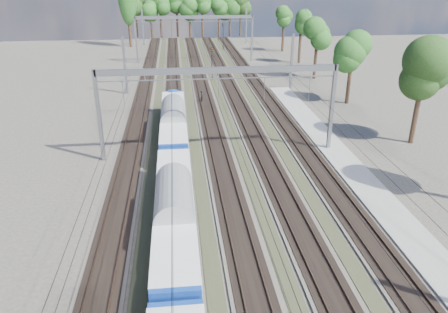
{
  "coord_description": "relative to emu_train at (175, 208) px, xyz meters",
  "views": [
    {
      "loc": [
        -3.98,
        -10.84,
        17.64
      ],
      "look_at": [
        -0.23,
        23.09,
        2.8
      ],
      "focal_mm": 35.0,
      "sensor_mm": 36.0,
      "label": 1
    }
  ],
  "objects": [
    {
      "name": "platform",
      "position": [
        16.5,
        4.51,
        -2.23
      ],
      "size": [
        3.0,
        70.0,
        0.3
      ],
      "primitive_type": "cube",
      "color": "gray",
      "rests_on": "ground"
    },
    {
      "name": "worker",
      "position": [
        4.0,
        33.33,
        -1.51
      ],
      "size": [
        0.42,
        0.64,
        1.74
      ],
      "primitive_type": "imported",
      "rotation": [
        0.0,
        0.0,
        1.58
      ],
      "color": "black",
      "rests_on": "ground"
    },
    {
      "name": "signal_near",
      "position": [
        6.56,
        46.55,
        1.08
      ],
      "size": [
        0.39,
        0.36,
        5.47
      ],
      "rotation": [
        0.0,
        0.0,
        0.32
      ],
      "color": "black",
      "rests_on": "ground"
    },
    {
      "name": "track_bed",
      "position": [
        4.5,
        29.51,
        -2.28
      ],
      "size": [
        21.0,
        130.0,
        0.34
      ],
      "color": "#47423A",
      "rests_on": "ground"
    },
    {
      "name": "emu_train",
      "position": [
        0.0,
        0.0,
        0.0
      ],
      "size": [
        2.77,
        58.57,
        4.04
      ],
      "color": "black",
      "rests_on": "ground"
    },
    {
      "name": "tree_belt",
      "position": [
        11.21,
        75.1,
        5.64
      ],
      "size": [
        39.43,
        98.28,
        11.64
      ],
      "color": "black",
      "rests_on": "ground"
    },
    {
      "name": "catenary",
      "position": [
        4.83,
        37.19,
        4.02
      ],
      "size": [
        25.65,
        130.0,
        9.0
      ],
      "color": "slate",
      "rests_on": "ground"
    },
    {
      "name": "signal_far",
      "position": [
        11.54,
        75.05,
        1.47
      ],
      "size": [
        0.43,
        0.39,
        6.09
      ],
      "rotation": [
        0.0,
        0.0,
        0.3
      ],
      "color": "black",
      "rests_on": "ground"
    }
  ]
}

